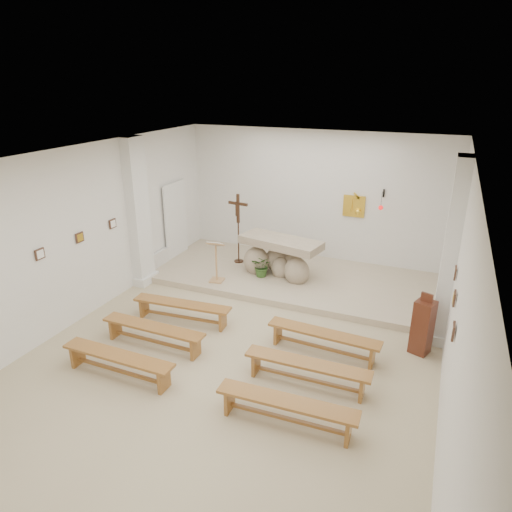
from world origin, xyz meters
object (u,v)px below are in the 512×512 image
at_px(crucifix_stand, 238,224).
at_px(bench_left_second, 153,331).
at_px(bench_left_third, 118,360).
at_px(bench_right_front, 323,337).
at_px(bench_right_second, 307,368).
at_px(altar, 279,259).
at_px(bench_right_third, 287,406).
at_px(donation_pedestal, 423,327).
at_px(bench_left_front, 182,308).
at_px(lectern, 216,261).

bearing_deg(crucifix_stand, bench_left_second, -81.19).
relative_size(bench_left_second, bench_left_third, 1.00).
bearing_deg(bench_right_front, bench_right_second, -86.88).
bearing_deg(bench_left_second, altar, 74.09).
bearing_deg(altar, bench_right_third, -57.37).
xyz_separation_m(donation_pedestal, bench_right_third, (-1.62, -2.74, -0.20)).
bearing_deg(bench_left_third, bench_right_third, 0.46).
distance_m(altar, bench_left_second, 3.91).
bearing_deg(bench_right_third, crucifix_stand, 119.36).
bearing_deg(altar, bench_right_front, -44.61).
xyz_separation_m(bench_right_second, bench_right_third, (0.00, -1.01, 0.00)).
relative_size(bench_right_second, bench_left_third, 1.00).
relative_size(bench_left_second, bench_right_second, 1.00).
distance_m(donation_pedestal, bench_right_third, 3.19).
bearing_deg(bench_right_front, crucifix_stand, 138.31).
bearing_deg(donation_pedestal, bench_left_front, -150.85).
relative_size(lectern, bench_right_front, 0.50).
relative_size(altar, crucifix_stand, 1.16).
height_order(crucifix_stand, donation_pedestal, crucifix_stand).
bearing_deg(altar, bench_left_front, -100.65).
bearing_deg(donation_pedestal, bench_left_second, -139.15).
distance_m(donation_pedestal, bench_left_third, 5.34).
bearing_deg(bench_right_front, bench_right_third, -86.88).
relative_size(lectern, bench_right_third, 0.50).
relative_size(donation_pedestal, bench_right_second, 0.57).
relative_size(crucifix_stand, bench_right_second, 0.88).
bearing_deg(donation_pedestal, lectern, -172.41).
relative_size(bench_right_front, bench_left_third, 1.01).
bearing_deg(bench_right_third, bench_left_front, 143.73).
relative_size(altar, bench_right_second, 1.02).
xyz_separation_m(crucifix_stand, bench_right_third, (3.13, -5.12, -0.88)).
height_order(lectern, bench_left_front, lectern).
height_order(bench_left_second, bench_right_second, same).
bearing_deg(bench_right_second, altar, 115.40).
distance_m(lectern, bench_right_third, 4.90).
bearing_deg(bench_left_third, bench_right_front, 34.66).
height_order(lectern, crucifix_stand, crucifix_stand).
xyz_separation_m(donation_pedestal, bench_left_third, (-4.58, -2.74, -0.20)).
distance_m(crucifix_stand, bench_right_third, 6.06).
distance_m(lectern, bench_right_front, 3.58).
xyz_separation_m(crucifix_stand, donation_pedestal, (4.75, -2.38, -0.68)).
relative_size(crucifix_stand, bench_left_third, 0.88).
xyz_separation_m(donation_pedestal, bench_left_second, (-4.58, -1.73, -0.20)).
relative_size(crucifix_stand, bench_right_third, 0.88).
xyz_separation_m(bench_right_front, bench_left_third, (-2.96, -2.01, 0.00)).
height_order(lectern, bench_right_second, lectern).
xyz_separation_m(lectern, bench_left_third, (0.13, -3.79, -0.34)).
bearing_deg(lectern, crucifix_stand, 82.55).
bearing_deg(bench_left_third, crucifix_stand, 92.35).
height_order(crucifix_stand, bench_left_second, crucifix_stand).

